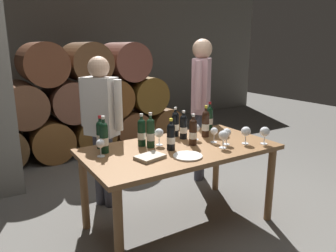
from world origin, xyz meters
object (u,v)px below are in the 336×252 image
Objects in this scene: wine_glass_1 at (159,133)px; serving_plate at (188,156)px; wine_glass_2 at (100,144)px; wine_glass_5 at (246,132)px; wine_bottle_0 at (142,132)px; wine_bottle_7 at (151,133)px; wine_glass_4 at (265,132)px; sommelier_presenting at (201,97)px; dining_table at (180,157)px; taster_seated_left at (101,120)px; wine_glass_3 at (214,132)px; wine_glass_6 at (223,136)px; wine_bottle_1 at (209,118)px; wine_bottle_4 at (104,137)px; wine_bottle_3 at (183,126)px; wine_bottle_8 at (193,132)px; wine_bottle_9 at (171,136)px; wine_bottle_2 at (206,123)px; wine_glass_0 at (227,133)px; wine_glass_7 at (195,129)px; tasting_notebook at (150,157)px; wine_bottle_5 at (101,134)px; wine_bottle_6 at (175,124)px.

wine_glass_1 is 0.65× the size of serving_plate.
wine_glass_5 reaches higher than wine_glass_2.
wine_bottle_7 is at bearing -61.02° from wine_bottle_0.
wine_glass_2 is at bearing 147.49° from serving_plate.
wine_glass_4 reaches higher than wine_glass_1.
wine_glass_2 is 0.08× the size of sommelier_presenting.
dining_table is at bearing -38.06° from wine_bottle_0.
wine_bottle_7 reaches higher than wine_glass_2.
wine_glass_2 is 0.09× the size of taster_seated_left.
wine_glass_6 reaches higher than wine_glass_3.
wine_bottle_1 is 0.67m from wine_glass_4.
wine_bottle_3 is at bearing -0.11° from wine_bottle_4.
wine_bottle_9 is (-0.25, -0.02, -0.00)m from wine_bottle_8.
wine_bottle_7 is at bearing 146.42° from wine_glass_6.
wine_bottle_2 is 0.31m from wine_glass_0.
dining_table is 0.34m from wine_glass_7.
wine_bottle_2 is at bearing -123.82° from sommelier_presenting.
wine_glass_4 is (0.53, -0.53, -0.01)m from wine_bottle_3.
wine_bottle_7 is at bearing -169.45° from wine_bottle_3.
wine_bottle_7 is (-0.40, -0.07, 0.01)m from wine_bottle_3.
taster_seated_left is (-0.33, 0.57, 0.05)m from wine_glass_1.
wine_bottle_2 is 2.01× the size of wine_glass_1.
wine_glass_6 is (0.42, -0.20, -0.01)m from wine_bottle_9.
wine_bottle_4 is at bearing 155.28° from wine_glass_6.
wine_bottle_9 is 1.73× the size of wine_glass_4.
wine_glass_4 is at bearing -25.01° from dining_table.
sommelier_presenting is at bearing 48.14° from serving_plate.
wine_glass_0 is at bearing -16.30° from tasting_notebook.
wine_bottle_4 reaches higher than wine_glass_2.
wine_bottle_5 is 0.93× the size of wine_bottle_7.
wine_glass_6 is at bearing 165.15° from wine_glass_4.
wine_bottle_3 is at bearing 17.30° from tasting_notebook.
tasting_notebook is 0.13× the size of sommelier_presenting.
wine_glass_0 is 1.23m from taster_seated_left.
wine_bottle_5 is at bearing 153.82° from wine_glass_5.
wine_bottle_6 is 0.71m from tasting_notebook.
wine_bottle_1 is 1.08m from tasting_notebook.
wine_bottle_1 is at bearing 40.04° from serving_plate.
wine_bottle_5 is 0.44m from wine_bottle_7.
wine_bottle_1 is 1.10× the size of wine_bottle_3.
wine_bottle_3 reaches higher than wine_glass_2.
wine_bottle_7 is 0.42m from serving_plate.
sommelier_presenting is at bearing 40.24° from wine_bottle_9.
wine_bottle_5 is 0.17× the size of sommelier_presenting.
wine_bottle_7 reaches higher than wine_glass_4.
dining_table is 0.99× the size of sommelier_presenting.
wine_bottle_2 is at bearing -10.99° from wine_bottle_5.
wine_bottle_7 is 0.20× the size of taster_seated_left.
wine_bottle_8 is 0.94m from taster_seated_left.
wine_bottle_9 is 1.16× the size of serving_plate.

